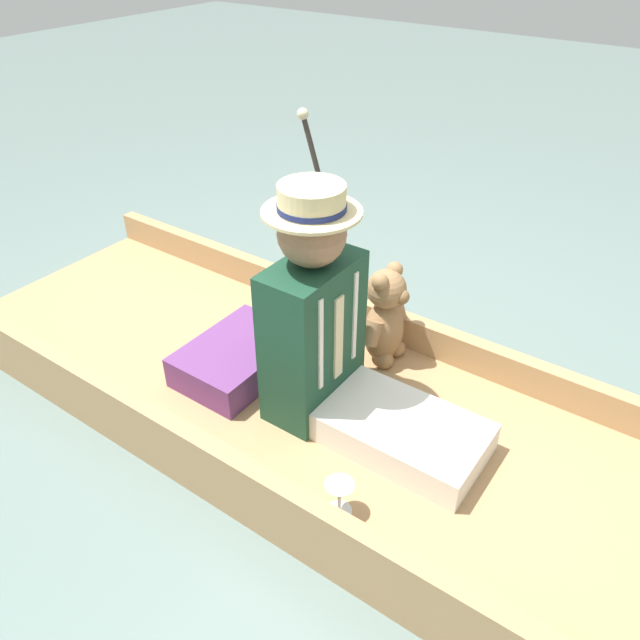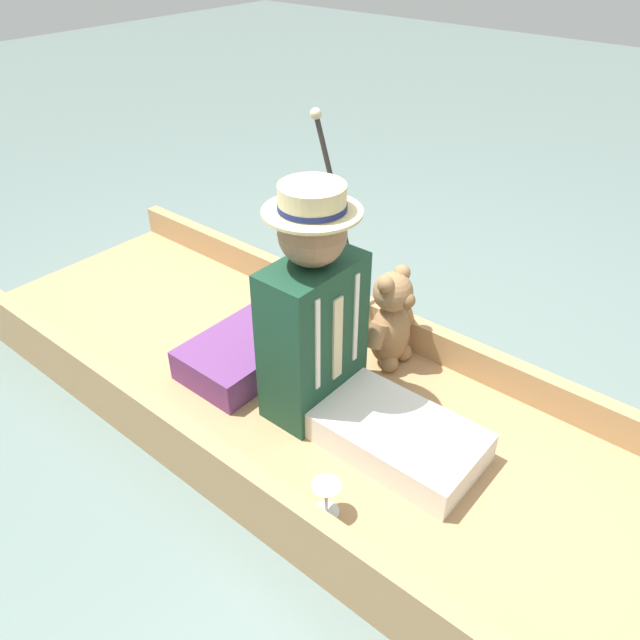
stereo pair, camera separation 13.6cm
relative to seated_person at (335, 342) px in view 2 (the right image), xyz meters
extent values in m
plane|color=slate|center=(-0.03, -0.12, -0.43)|extent=(16.00, 16.00, 0.00)
cube|color=tan|center=(-0.03, -0.12, -0.37)|extent=(1.03, 3.12, 0.12)
cube|color=tan|center=(-0.51, -0.12, -0.25)|extent=(0.06, 3.12, 0.13)
cube|color=tan|center=(0.46, -0.12, -0.25)|extent=(0.06, 3.12, 0.13)
cube|color=#6B3875|center=(0.02, -0.43, -0.25)|extent=(0.46, 0.32, 0.12)
cube|color=white|center=(0.00, 0.28, -0.26)|extent=(0.32, 0.54, 0.11)
cube|color=#19422D|center=(0.00, -0.09, -0.03)|extent=(0.36, 0.20, 0.57)
cube|color=beige|center=(0.00, 0.01, 0.02)|extent=(0.04, 0.01, 0.32)
cube|color=white|center=(-0.10, 0.01, 0.04)|extent=(0.02, 0.01, 0.34)
cube|color=white|center=(0.10, 0.01, 0.04)|extent=(0.02, 0.01, 0.34)
sphere|color=#936B4C|center=(0.00, -0.09, 0.37)|extent=(0.22, 0.22, 0.22)
cylinder|color=beige|center=(0.00, -0.09, 0.44)|extent=(0.31, 0.31, 0.01)
cylinder|color=beige|center=(0.00, -0.09, 0.48)|extent=(0.21, 0.21, 0.08)
cylinder|color=navy|center=(0.00, -0.09, 0.45)|extent=(0.21, 0.21, 0.02)
ellipsoid|color=#9E754C|center=(-0.37, -0.02, -0.18)|extent=(0.18, 0.15, 0.26)
sphere|color=#9E754C|center=(-0.37, -0.02, 0.01)|extent=(0.15, 0.15, 0.15)
sphere|color=olive|center=(-0.37, 0.04, 0.00)|extent=(0.06, 0.06, 0.06)
sphere|color=#9E754C|center=(-0.42, -0.02, 0.06)|extent=(0.06, 0.06, 0.06)
sphere|color=#9E754C|center=(-0.32, -0.02, 0.06)|extent=(0.06, 0.06, 0.06)
cylinder|color=#9E754C|center=(-0.47, -0.02, -0.14)|extent=(0.10, 0.07, 0.11)
cylinder|color=#9E754C|center=(-0.28, -0.02, -0.14)|extent=(0.10, 0.07, 0.11)
sphere|color=#9E754C|center=(-0.42, 0.01, -0.28)|extent=(0.07, 0.07, 0.07)
sphere|color=#9E754C|center=(-0.32, 0.01, -0.28)|extent=(0.07, 0.07, 0.07)
cylinder|color=silver|center=(0.35, 0.26, -0.31)|extent=(0.08, 0.08, 0.01)
cylinder|color=silver|center=(0.35, 0.26, -0.27)|extent=(0.01, 0.01, 0.08)
cone|color=silver|center=(0.35, 0.26, -0.21)|extent=(0.09, 0.09, 0.04)
cylinder|color=#2D2823|center=(-0.44, -0.31, 0.12)|extent=(0.02, 0.31, 0.88)
sphere|color=beige|center=(-0.44, -0.45, 0.56)|extent=(0.04, 0.04, 0.04)
camera|label=1|loc=(1.38, 0.91, 1.22)|focal=35.00mm
camera|label=2|loc=(1.30, 1.02, 1.22)|focal=35.00mm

